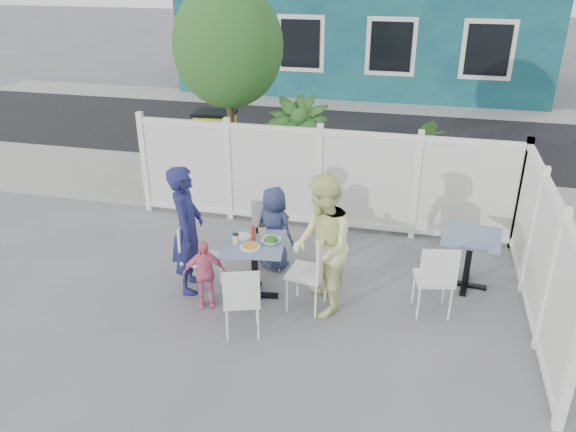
% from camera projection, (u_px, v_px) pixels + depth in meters
% --- Properties ---
extents(ground, '(80.00, 80.00, 0.00)m').
position_uv_depth(ground, '(273.00, 310.00, 6.80)').
color(ground, slate).
extents(near_sidewalk, '(24.00, 2.60, 0.01)m').
position_uv_depth(near_sidewalk, '(327.00, 193.00, 10.15)').
color(near_sidewalk, gray).
rests_on(near_sidewalk, ground).
extents(street, '(24.00, 5.00, 0.01)m').
position_uv_depth(street, '(354.00, 136.00, 13.41)').
color(street, black).
rests_on(street, ground).
extents(far_sidewalk, '(24.00, 1.60, 0.01)m').
position_uv_depth(far_sidewalk, '(368.00, 105.00, 16.15)').
color(far_sidewalk, gray).
rests_on(far_sidewalk, ground).
extents(fence_back, '(5.86, 0.08, 1.60)m').
position_uv_depth(fence_back, '(319.00, 181.00, 8.57)').
color(fence_back, white).
rests_on(fence_back, ground).
extents(fence_right, '(0.08, 3.66, 1.60)m').
position_uv_depth(fence_right, '(541.00, 259.00, 6.36)').
color(fence_right, white).
rests_on(fence_right, ground).
extents(tree, '(1.80, 1.62, 3.59)m').
position_uv_depth(tree, '(228.00, 47.00, 8.96)').
color(tree, '#382316').
rests_on(tree, ground).
extents(utility_cabinet, '(0.72, 0.54, 1.27)m').
position_uv_depth(utility_cabinet, '(217.00, 148.00, 10.52)').
color(utility_cabinet, gold).
rests_on(utility_cabinet, ground).
extents(potted_shrub_a, '(1.08, 1.08, 1.87)m').
position_uv_depth(potted_shrub_a, '(295.00, 155.00, 9.24)').
color(potted_shrub_a, '#285621').
rests_on(potted_shrub_a, ground).
extents(potted_shrub_b, '(1.43, 1.57, 1.51)m').
position_uv_depth(potted_shrub_b, '(402.00, 176.00, 8.85)').
color(potted_shrub_b, '#285621').
rests_on(potted_shrub_b, ground).
extents(main_table, '(0.83, 0.83, 0.77)m').
position_uv_depth(main_table, '(254.00, 255.00, 6.84)').
color(main_table, slate).
rests_on(main_table, ground).
extents(spare_table, '(0.78, 0.78, 0.74)m').
position_uv_depth(spare_table, '(470.00, 247.00, 7.07)').
color(spare_table, slate).
rests_on(spare_table, ground).
extents(chair_left, '(0.42, 0.44, 0.92)m').
position_uv_depth(chair_left, '(195.00, 251.00, 7.04)').
color(chair_left, white).
rests_on(chair_left, ground).
extents(chair_right, '(0.48, 0.49, 0.98)m').
position_uv_depth(chair_right, '(314.00, 267.00, 6.62)').
color(chair_right, white).
rests_on(chair_right, ground).
extents(chair_back, '(0.49, 0.48, 0.90)m').
position_uv_depth(chair_back, '(266.00, 228.00, 7.65)').
color(chair_back, white).
rests_on(chair_back, ground).
extents(chair_near, '(0.50, 0.50, 0.88)m').
position_uv_depth(chair_near, '(242.00, 296.00, 6.15)').
color(chair_near, white).
rests_on(chair_near, ground).
extents(chair_spare, '(0.50, 0.49, 0.94)m').
position_uv_depth(chair_spare, '(436.00, 275.00, 6.48)').
color(chair_spare, white).
rests_on(chair_spare, ground).
extents(man, '(0.53, 0.68, 1.66)m').
position_uv_depth(man, '(187.00, 230.00, 6.93)').
color(man, navy).
rests_on(man, ground).
extents(woman, '(0.88, 1.00, 1.72)m').
position_uv_depth(woman, '(322.00, 246.00, 6.48)').
color(woman, '#EFF958').
rests_on(woman, ground).
extents(boy, '(0.67, 0.57, 1.17)m').
position_uv_depth(boy, '(274.00, 228.00, 7.54)').
color(boy, navy).
rests_on(boy, ground).
extents(toddler, '(0.56, 0.39, 0.88)m').
position_uv_depth(toddler, '(204.00, 274.00, 6.73)').
color(toddler, pink).
rests_on(toddler, ground).
extents(plate_main, '(0.24, 0.24, 0.01)m').
position_uv_depth(plate_main, '(250.00, 247.00, 6.64)').
color(plate_main, white).
rests_on(plate_main, main_table).
extents(plate_side, '(0.24, 0.24, 0.02)m').
position_uv_depth(plate_side, '(242.00, 237.00, 6.88)').
color(plate_side, white).
rests_on(plate_side, main_table).
extents(salad_bowl, '(0.23, 0.23, 0.06)m').
position_uv_depth(salad_bowl, '(271.00, 241.00, 6.73)').
color(salad_bowl, white).
rests_on(salad_bowl, main_table).
extents(coffee_cup_a, '(0.08, 0.08, 0.11)m').
position_uv_depth(coffee_cup_a, '(236.00, 239.00, 6.72)').
color(coffee_cup_a, beige).
rests_on(coffee_cup_a, main_table).
extents(coffee_cup_b, '(0.09, 0.09, 0.13)m').
position_uv_depth(coffee_cup_b, '(262.00, 231.00, 6.90)').
color(coffee_cup_b, beige).
rests_on(coffee_cup_b, main_table).
extents(ketchup_bottle, '(0.05, 0.05, 0.18)m').
position_uv_depth(ketchup_bottle, '(253.00, 233.00, 6.78)').
color(ketchup_bottle, '#AB2818').
rests_on(ketchup_bottle, main_table).
extents(salt_shaker, '(0.03, 0.03, 0.07)m').
position_uv_depth(salt_shaker, '(252.00, 230.00, 7.00)').
color(salt_shaker, white).
rests_on(salt_shaker, main_table).
extents(pepper_shaker, '(0.03, 0.03, 0.07)m').
position_uv_depth(pepper_shaker, '(257.00, 230.00, 6.97)').
color(pepper_shaker, black).
rests_on(pepper_shaker, main_table).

